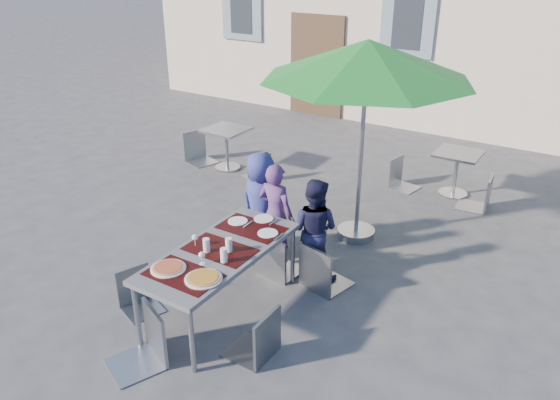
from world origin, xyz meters
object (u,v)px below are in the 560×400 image
Objects in this scene: dining_table at (220,254)px; cafe_table_0 at (227,142)px; child_0 at (261,203)px; chair_3 at (134,268)px; child_2 at (314,229)px; patio_umbrella at (367,61)px; chair_0 at (241,222)px; bg_chair_l_1 at (402,156)px; child_1 at (276,214)px; bg_chair_r_1 at (485,173)px; chair_4 at (258,307)px; chair_2 at (323,241)px; pizza_near_left at (168,268)px; bg_chair_l_0 at (196,128)px; chair_5 at (140,307)px; bg_chair_r_0 at (258,150)px; cafe_table_1 at (456,167)px; pizza_near_right at (203,278)px; chair_1 at (276,230)px.

dining_table reaches higher than cafe_table_0.
chair_3 is (-0.43, -1.72, -0.16)m from child_0.
cafe_table_0 is (-2.91, 2.17, -0.13)m from child_2.
child_0 is 2.10m from patio_umbrella.
bg_chair_l_1 reaches higher than chair_0.
bg_chair_r_1 is (1.75, 2.83, -0.07)m from child_1.
patio_umbrella reaches higher than chair_4.
child_2 is 1.18× the size of chair_2.
pizza_near_left is 0.47× the size of cafe_table_0.
cafe_table_0 is at bearing -1.68° from bg_chair_l_0.
bg_chair_l_0 is 1.06× the size of bg_chair_r_1.
cafe_table_0 is (-3.12, 2.35, -0.13)m from chair_2.
pizza_near_left is 0.33× the size of chair_2.
chair_5 is 1.20× the size of bg_chair_r_0.
bg_chair_l_0 reaches higher than cafe_table_1.
patio_umbrella is (-0.23, 2.63, 1.75)m from chair_4.
chair_2 reaches higher than cafe_table_0.
chair_5 reaches higher than pizza_near_right.
cafe_table_0 is at bearing -162.95° from bg_chair_l_1.
cafe_table_0 is at bearing -170.01° from bg_chair_r_1.
child_0 is at bearing 96.17° from pizza_near_left.
child_2 is at bearing 68.56° from pizza_near_left.
bg_chair_l_1 reaches higher than pizza_near_left.
dining_table is 0.72× the size of patio_umbrella.
child_1 is at bearing -121.74° from bg_chair_r_1.
bg_chair_r_0 is 3.49m from bg_chair_r_1.
cafe_table_1 is at bearing 84.20° from chair_4.
child_0 is 1.51× the size of bg_chair_r_0.
patio_umbrella is 2.97× the size of bg_chair_r_0.
dining_table is 1.78× the size of chair_2.
child_1 is at bearing -50.89° from bg_chair_r_0.
chair_4 is (0.04, -1.31, -0.05)m from chair_2.
child_2 is 0.27m from chair_2.
chair_3 is at bearing 65.75° from child_1.
chair_0 is 0.83× the size of chair_5.
chair_5 is 5.31m from bg_chair_r_1.
child_1 is at bearing 123.41° from chair_1.
chair_5 is (-0.13, -0.99, -0.09)m from dining_table.
chair_5 is at bearing -55.21° from bg_chair_l_0.
chair_2 is 3.40m from cafe_table_1.
pizza_near_left is at bearing -101.15° from chair_1.
patio_umbrella reaches higher than chair_5.
bg_chair_l_0 is at bearing -34.85° from child_1.
dining_table is at bearing 71.58° from pizza_near_left.
chair_4 is at bearing -48.91° from chair_0.
cafe_table_1 is at bearing 66.92° from chair_3.
child_2 is at bearing 173.45° from child_1.
bg_chair_l_0 is at bearing 148.02° from chair_2.
bg_chair_r_0 reaches higher than chair_3.
chair_2 is at bearing -98.77° from cafe_table_1.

